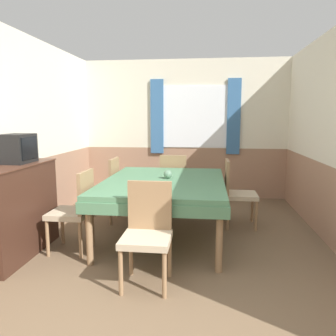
% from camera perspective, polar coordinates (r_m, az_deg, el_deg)
% --- Properties ---
extents(wall_back, '(4.21, 0.10, 2.60)m').
position_cam_1_polar(wall_back, '(6.29, 3.01, 6.85)').
color(wall_back, silver).
rests_on(wall_back, ground_plane).
extents(wall_left, '(0.05, 4.77, 2.60)m').
position_cam_1_polar(wall_left, '(4.71, -23.45, 5.28)').
color(wall_left, silver).
rests_on(wall_left, ground_plane).
extents(wall_right, '(0.05, 4.77, 2.60)m').
position_cam_1_polar(wall_right, '(4.34, 27.11, 4.80)').
color(wall_right, silver).
rests_on(wall_right, ground_plane).
extents(dining_table, '(1.52, 2.00, 0.75)m').
position_cam_1_polar(dining_table, '(4.15, -0.65, -3.38)').
color(dining_table, '#4C7A56').
rests_on(dining_table, ground_plane).
extents(chair_right_far, '(0.44, 0.44, 0.94)m').
position_cam_1_polar(chair_right_far, '(4.72, 11.76, -3.88)').
color(chair_right_far, '#93704C').
rests_on(chair_right_far, ground_plane).
extents(chair_head_near, '(0.44, 0.44, 0.94)m').
position_cam_1_polar(chair_head_near, '(3.07, -3.58, -10.70)').
color(chair_head_near, '#93704C').
rests_on(chair_head_near, ground_plane).
extents(chair_left_near, '(0.44, 0.44, 0.94)m').
position_cam_1_polar(chair_left_near, '(3.90, -15.78, -6.73)').
color(chair_left_near, '#93704C').
rests_on(chair_left_near, ground_plane).
extents(chair_left_far, '(0.44, 0.44, 0.94)m').
position_cam_1_polar(chair_left_far, '(4.93, -10.75, -3.31)').
color(chair_left_far, '#93704C').
rests_on(chair_left_far, ground_plane).
extents(chair_head_window, '(0.44, 0.44, 0.94)m').
position_cam_1_polar(chair_head_window, '(5.33, 1.02, -2.23)').
color(chair_head_window, '#93704C').
rests_on(chair_head_window, ground_plane).
extents(sideboard, '(0.46, 1.19, 1.02)m').
position_cam_1_polar(sideboard, '(4.01, -25.22, -6.63)').
color(sideboard, '#3D2319').
rests_on(sideboard, ground_plane).
extents(tv, '(0.29, 0.38, 0.32)m').
position_cam_1_polar(tv, '(4.03, -24.71, 3.10)').
color(tv, black).
rests_on(tv, sideboard).
extents(vase, '(0.11, 0.11, 0.11)m').
position_cam_1_polar(vase, '(4.20, -0.02, -1.11)').
color(vase, slate).
rests_on(vase, dining_table).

